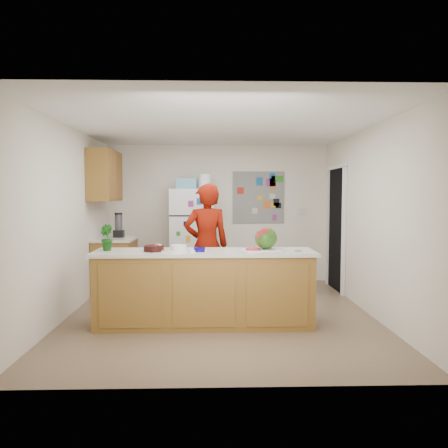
{
  "coord_description": "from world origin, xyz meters",
  "views": [
    {
      "loc": [
        -0.11,
        -5.77,
        1.6
      ],
      "look_at": [
        0.06,
        0.2,
        1.2
      ],
      "focal_mm": 35.0,
      "sensor_mm": 36.0,
      "label": 1
    }
  ],
  "objects_px": {
    "person": "(206,246)",
    "watermelon": "(266,238)",
    "cherry_bowl": "(154,248)",
    "refrigerator": "(192,237)"
  },
  "relations": [
    {
      "from": "person",
      "to": "cherry_bowl",
      "type": "xyz_separation_m",
      "value": [
        -0.62,
        -0.91,
        0.08
      ]
    },
    {
      "from": "person",
      "to": "cherry_bowl",
      "type": "relative_size",
      "value": 7.28
    },
    {
      "from": "person",
      "to": "watermelon",
      "type": "height_order",
      "value": "person"
    },
    {
      "from": "person",
      "to": "cherry_bowl",
      "type": "distance_m",
      "value": 1.11
    },
    {
      "from": "person",
      "to": "watermelon",
      "type": "relative_size",
      "value": 6.46
    },
    {
      "from": "refrigerator",
      "to": "person",
      "type": "xyz_separation_m",
      "value": [
        0.26,
        -1.5,
        0.03
      ]
    },
    {
      "from": "refrigerator",
      "to": "watermelon",
      "type": "xyz_separation_m",
      "value": [
        1.01,
        -2.34,
        0.22
      ]
    },
    {
      "from": "refrigerator",
      "to": "cherry_bowl",
      "type": "distance_m",
      "value": 2.44
    },
    {
      "from": "refrigerator",
      "to": "person",
      "type": "distance_m",
      "value": 1.53
    },
    {
      "from": "watermelon",
      "to": "refrigerator",
      "type": "bearing_deg",
      "value": 113.26
    }
  ]
}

